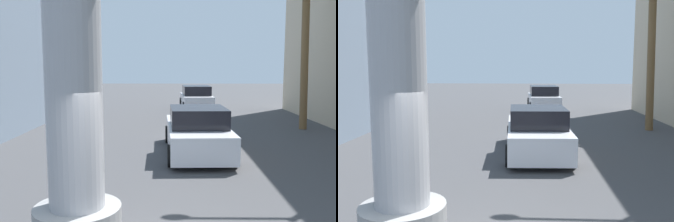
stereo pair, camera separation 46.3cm
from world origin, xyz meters
TOP-DOWN VIEW (x-y plane):
  - ground_plane at (0.00, 10.00)m, footprint 90.30×90.30m
  - car_lead at (0.93, 7.84)m, footprint 2.15×4.83m
  - car_far at (1.69, 20.27)m, footprint 2.12×4.40m
  - palm_tree_mid_right at (5.99, 12.77)m, footprint 3.02×3.03m

SIDE VIEW (x-z plane):
  - ground_plane at x=0.00m, z-range 0.00..0.00m
  - car_lead at x=0.93m, z-range -0.08..1.48m
  - car_far at x=1.69m, z-range -0.04..1.52m
  - palm_tree_mid_right at x=5.99m, z-range 1.04..8.35m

